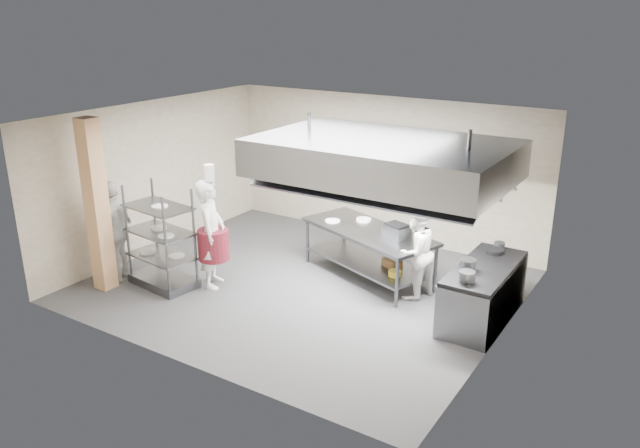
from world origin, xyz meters
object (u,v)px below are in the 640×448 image
Objects in this scene: chef_plating at (116,230)px; griddle at (397,231)px; cooking_range at (483,294)px; chef_line at (415,252)px; stockpot at (468,265)px; pass_rack at (161,237)px; chef_head at (211,234)px; island at (368,253)px.

chef_plating reaches higher than griddle.
chef_line is (-1.24, 0.15, 0.40)m from cooking_range.
chef_plating reaches higher than chef_line.
chef_plating is at bearing -131.88° from griddle.
pass_rack is at bearing -163.55° from stockpot.
chef_head is 3.22m from griddle.
cooking_range is 1.31m from chef_line.
chef_plating is (-3.78, -2.47, 0.46)m from island.
island is 1.17m from chef_line.
chef_plating is 6.14m from stockpot.
island is 0.80m from griddle.
chef_line is at bearing 33.00° from pass_rack.
stockpot is (-0.18, -0.29, 0.57)m from cooking_range.
pass_rack is 1.10× the size of chef_line.
chef_plating is 4.39× the size of griddle.
cooking_range is 6.42m from chef_plating.
chef_head reaches higher than cooking_range.
chef_line is at bearing 173.23° from cooking_range.
chef_line is 0.89× the size of chef_plating.
chef_plating reaches higher than stockpot.
island is 2.83m from chef_head.
chef_head reaches higher than griddle.
chef_plating reaches higher than island.
cooking_range is at bearing 84.26° from chef_plating.
island is at bearing -165.44° from griddle.
chef_head is at bearing -163.48° from cooking_range.
stockpot is (4.25, 1.02, 0.02)m from chef_head.
stockpot is at bearing 82.20° from chef_plating.
chef_head reaches higher than chef_line.
griddle is (2.70, 1.75, 0.04)m from chef_head.
island is at bearing -79.62° from chef_head.
pass_rack is 0.89m from chef_head.
chef_head is at bearing -120.07° from island.
pass_rack is at bearing -128.51° from griddle.
chef_plating is (-6.08, -1.99, 0.50)m from cooking_range.
chef_line reaches higher than island.
griddle is at bearing 154.80° from stockpot.
cooking_range is at bearing -103.26° from chef_head.
cooking_range is at bearing 4.87° from griddle.
cooking_range is 1.09× the size of chef_plating.
chef_plating is 7.24× the size of stockpot.
island is 1.30× the size of cooking_range.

